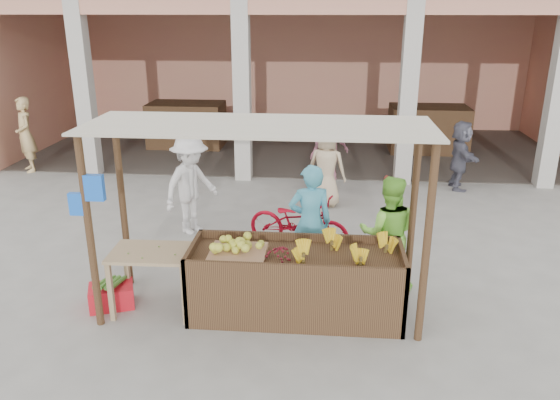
# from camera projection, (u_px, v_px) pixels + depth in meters

# --- Properties ---
(ground) EXTENTS (60.00, 60.00, 0.00)m
(ground) POSITION_uv_depth(u_px,v_px,m) (256.00, 311.00, 6.92)
(ground) COLOR slate
(ground) RESTS_ON ground
(market_building) EXTENTS (14.40, 6.40, 4.20)m
(market_building) POSITION_uv_depth(u_px,v_px,m) (300.00, 45.00, 14.40)
(market_building) COLOR tan
(market_building) RESTS_ON ground
(fruit_stall) EXTENTS (2.60, 0.95, 0.80)m
(fruit_stall) POSITION_uv_depth(u_px,v_px,m) (296.00, 285.00, 6.74)
(fruit_stall) COLOR #533A21
(fruit_stall) RESTS_ON ground
(stall_awning) EXTENTS (4.09, 1.35, 2.39)m
(stall_awning) POSITION_uv_depth(u_px,v_px,m) (253.00, 159.00, 6.32)
(stall_awning) COLOR #533A21
(stall_awning) RESTS_ON ground
(banana_heap) EXTENTS (1.14, 0.62, 0.21)m
(banana_heap) POSITION_uv_depth(u_px,v_px,m) (343.00, 250.00, 6.52)
(banana_heap) COLOR yellow
(banana_heap) RESTS_ON fruit_stall
(melon_tray) EXTENTS (0.68, 0.59, 0.19)m
(melon_tray) POSITION_uv_depth(u_px,v_px,m) (238.00, 249.00, 6.58)
(melon_tray) COLOR #A17453
(melon_tray) RESTS_ON fruit_stall
(berry_heap) EXTENTS (0.44, 0.36, 0.14)m
(berry_heap) POSITION_uv_depth(u_px,v_px,m) (282.00, 252.00, 6.54)
(berry_heap) COLOR maroon
(berry_heap) RESTS_ON fruit_stall
(side_table) EXTENTS (1.02, 0.70, 0.82)m
(side_table) POSITION_uv_depth(u_px,v_px,m) (153.00, 261.00, 6.73)
(side_table) COLOR #A08160
(side_table) RESTS_ON ground
(papaya_pile) EXTENTS (0.73, 0.42, 0.21)m
(papaya_pile) POSITION_uv_depth(u_px,v_px,m) (151.00, 243.00, 6.65)
(papaya_pile) COLOR #469430
(papaya_pile) RESTS_ON side_table
(red_crate) EXTENTS (0.65, 0.56, 0.28)m
(red_crate) POSITION_uv_depth(u_px,v_px,m) (112.00, 296.00, 7.00)
(red_crate) COLOR red
(red_crate) RESTS_ON ground
(plantain_bundle) EXTENTS (0.45, 0.31, 0.09)m
(plantain_bundle) POSITION_uv_depth(u_px,v_px,m) (110.00, 283.00, 6.94)
(plantain_bundle) COLOR #4E8931
(plantain_bundle) RESTS_ON red_crate
(produce_sacks) EXTENTS (1.06, 0.79, 0.64)m
(produce_sacks) POSITION_uv_depth(u_px,v_px,m) (402.00, 169.00, 11.85)
(produce_sacks) COLOR maroon
(produce_sacks) RESTS_ON ground
(vendor_blue) EXTENTS (0.75, 0.61, 1.77)m
(vendor_blue) POSITION_uv_depth(u_px,v_px,m) (310.00, 219.00, 7.51)
(vendor_blue) COLOR #48A9C6
(vendor_blue) RESTS_ON ground
(vendor_green) EXTENTS (0.84, 0.53, 1.68)m
(vendor_green) POSITION_uv_depth(u_px,v_px,m) (388.00, 231.00, 7.24)
(vendor_green) COLOR #89DE46
(vendor_green) RESTS_ON ground
(motorcycle) EXTENTS (1.11, 1.85, 0.91)m
(motorcycle) POSITION_uv_depth(u_px,v_px,m) (299.00, 222.00, 8.57)
(motorcycle) COLOR #9D0718
(motorcycle) RESTS_ON ground
(shopper_a) EXTENTS (1.14, 1.29, 1.82)m
(shopper_a) POSITION_uv_depth(u_px,v_px,m) (191.00, 181.00, 9.06)
(shopper_a) COLOR silver
(shopper_a) RESTS_ON ground
(shopper_b) EXTENTS (1.11, 1.01, 1.69)m
(shopper_b) POSITION_uv_depth(u_px,v_px,m) (329.00, 151.00, 11.22)
(shopper_b) COLOR pink
(shopper_b) RESTS_ON ground
(shopper_c) EXTENTS (0.92, 0.73, 1.68)m
(shopper_c) POSITION_uv_depth(u_px,v_px,m) (327.00, 163.00, 10.37)
(shopper_c) COLOR tan
(shopper_c) RESTS_ON ground
(shopper_d) EXTENTS (0.62, 1.43, 1.53)m
(shopper_d) POSITION_uv_depth(u_px,v_px,m) (460.00, 153.00, 11.36)
(shopper_d) COLOR #555361
(shopper_d) RESTS_ON ground
(shopper_e) EXTENTS (0.82, 0.84, 1.80)m
(shopper_e) POSITION_uv_depth(u_px,v_px,m) (25.00, 133.00, 12.56)
(shopper_e) COLOR tan
(shopper_e) RESTS_ON ground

